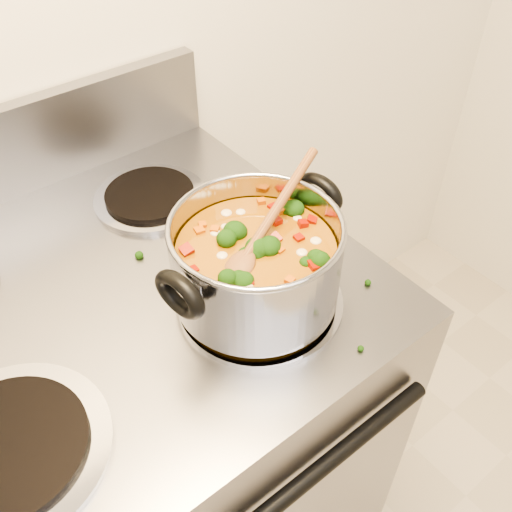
# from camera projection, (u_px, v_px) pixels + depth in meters

# --- Properties ---
(electric_range) EXTENTS (0.78, 0.71, 1.08)m
(electric_range) POSITION_uv_depth(u_px,v_px,m) (138.00, 451.00, 1.14)
(electric_range) COLOR gray
(electric_range) RESTS_ON ground
(stockpot) EXTENTS (0.30, 0.23, 0.14)m
(stockpot) POSITION_uv_depth(u_px,v_px,m) (256.00, 262.00, 0.77)
(stockpot) COLOR #98989F
(stockpot) RESTS_ON electric_range
(wooden_spoon) EXTENTS (0.24, 0.11, 0.08)m
(wooden_spoon) POSITION_uv_depth(u_px,v_px,m) (260.00, 235.00, 0.75)
(wooden_spoon) COLOR brown
(wooden_spoon) RESTS_ON stockpot
(cooktop_crumbs) EXTENTS (0.28, 0.19, 0.01)m
(cooktop_crumbs) POSITION_uv_depth(u_px,v_px,m) (334.00, 341.00, 0.77)
(cooktop_crumbs) COLOR black
(cooktop_crumbs) RESTS_ON electric_range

